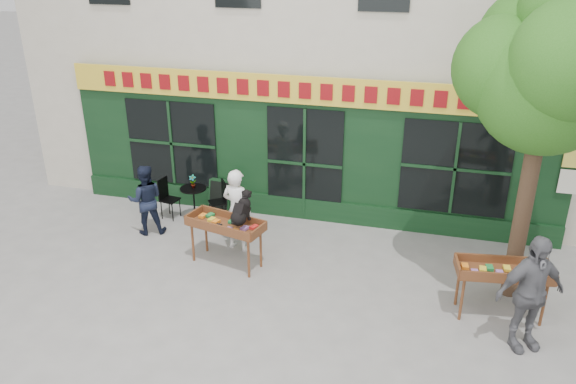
# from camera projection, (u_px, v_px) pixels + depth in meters

# --- Properties ---
(ground) EXTENTS (80.00, 80.00, 0.00)m
(ground) POSITION_uv_depth(u_px,v_px,m) (276.00, 269.00, 10.93)
(ground) COLOR slate
(ground) RESTS_ON ground
(street_tree) EXTENTS (3.05, 2.90, 5.60)m
(street_tree) POSITION_uv_depth(u_px,v_px,m) (552.00, 64.00, 8.57)
(street_tree) COLOR #382619
(street_tree) RESTS_ON ground
(book_cart_center) EXTENTS (1.60, 0.95, 0.99)m
(book_cart_center) POSITION_uv_depth(u_px,v_px,m) (226.00, 226.00, 10.79)
(book_cart_center) COLOR brown
(book_cart_center) RESTS_ON ground
(dog) EXTENTS (0.47, 0.66, 0.60)m
(dog) POSITION_uv_depth(u_px,v_px,m) (241.00, 207.00, 10.48)
(dog) COLOR black
(dog) RESTS_ON book_cart_center
(woman) EXTENTS (0.72, 0.56, 1.75)m
(woman) POSITION_uv_depth(u_px,v_px,m) (237.00, 210.00, 11.35)
(woman) COLOR white
(woman) RESTS_ON ground
(book_cart_right) EXTENTS (1.57, 0.82, 0.99)m
(book_cart_right) POSITION_uv_depth(u_px,v_px,m) (503.00, 273.00, 9.24)
(book_cart_right) COLOR brown
(book_cart_right) RESTS_ON ground
(man_right) EXTENTS (1.22, 0.94, 1.93)m
(man_right) POSITION_uv_depth(u_px,v_px,m) (530.00, 293.00, 8.45)
(man_right) COLOR #59595E
(man_right) RESTS_ON ground
(bistro_table) EXTENTS (0.60, 0.60, 0.76)m
(bistro_table) POSITION_uv_depth(u_px,v_px,m) (194.00, 197.00, 12.76)
(bistro_table) COLOR black
(bistro_table) RESTS_ON ground
(bistro_chair_left) EXTENTS (0.42, 0.41, 0.95)m
(bistro_chair_left) POSITION_uv_depth(u_px,v_px,m) (166.00, 195.00, 12.83)
(bistro_chair_left) COLOR black
(bistro_chair_left) RESTS_ON ground
(bistro_chair_right) EXTENTS (0.51, 0.51, 0.95)m
(bistro_chair_right) POSITION_uv_depth(u_px,v_px,m) (221.00, 197.00, 12.70)
(bistro_chair_right) COLOR black
(bistro_chair_right) RESTS_ON ground
(potted_plant) EXTENTS (0.18, 0.13, 0.32)m
(potted_plant) POSITION_uv_depth(u_px,v_px,m) (193.00, 182.00, 12.61)
(potted_plant) COLOR gray
(potted_plant) RESTS_ON bistro_table
(man_left) EXTENTS (0.94, 0.87, 1.56)m
(man_left) POSITION_uv_depth(u_px,v_px,m) (146.00, 200.00, 12.04)
(man_left) COLOR black
(man_left) RESTS_ON ground
(chalkboard) EXTENTS (0.58, 0.26, 0.79)m
(chalkboard) POSITION_uv_depth(u_px,v_px,m) (219.00, 195.00, 13.20)
(chalkboard) COLOR black
(chalkboard) RESTS_ON ground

